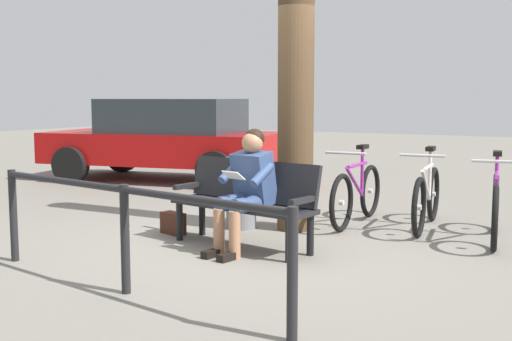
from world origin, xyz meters
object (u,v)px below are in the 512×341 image
Objects in this scene: parked_car at (167,138)px; bicycle_silver at (427,198)px; handbag at (173,223)px; litter_bin at (241,192)px; person_reading at (247,184)px; bicycle_blue at (495,207)px; tree_trunk at (296,58)px; bicycle_purple at (357,194)px; bench at (247,197)px.

bicycle_silver is at bearing 147.58° from parked_car.
handbag is 4.69m from parked_car.
handbag is at bearing 52.06° from litter_bin.
person_reading is 5.60m from parked_car.
person_reading reaches higher than bicycle_blue.
tree_trunk is at bearing -77.51° from person_reading.
handbag is 0.18× the size of bicycle_purple.
person_reading is 4.00× the size of handbag.
bicycle_blue and bicycle_purple have the same top height.
person_reading is at bearing 123.77° from parked_car.
litter_bin is (0.61, -0.94, -0.25)m from person_reading.
tree_trunk is at bearing -157.62° from litter_bin.
person_reading is 0.31× the size of tree_trunk.
bicycle_purple is (-1.08, -0.87, -0.06)m from litter_bin.
bicycle_blue is 0.99× the size of bicycle_purple.
tree_trunk reaches higher than parked_car.
bicycle_purple is (-0.58, -1.62, -0.15)m from bench.
litter_bin is 2.76m from bicycle_blue.
parked_car is at bearing -34.61° from person_reading.
parked_car is (2.83, -3.69, 0.65)m from handbag.
person_reading is (-0.11, 0.19, 0.16)m from bench.
tree_trunk is at bearing -65.03° from bicycle_silver.
bicycle_blue is 1.00× the size of bicycle_silver.
parked_car is at bearing -34.03° from bench.
handbag is 0.08× the size of tree_trunk.
tree_trunk is 2.18m from bicycle_silver.
bicycle_silver is 0.38× the size of parked_car.
person_reading is at bearing -38.49° from bicycle_silver.
bicycle_purple is at bearing -136.25° from handbag.
bench is 1.74m from tree_trunk.
bench is 0.27m from person_reading.
litter_bin is at bearing -127.94° from handbag.
bicycle_silver and bicycle_purple have the same top height.
handbag is at bearing 116.58° from parked_car.
person_reading is at bearing -59.50° from bicycle_blue.
person_reading is 1.73m from tree_trunk.
handbag is 2.20m from bicycle_purple.
bench is 0.99× the size of bicycle_purple.
litter_bin is 2.13m from bicycle_silver.
tree_trunk reaches higher than bicycle_silver.
litter_bin is 4.53m from parked_car.
bicycle_purple reaches higher than bench.
bench is 2.23m from bicycle_silver.
bench is at bearing 123.84° from litter_bin.
handbag is at bearing 4.60° from bench.
person_reading is 2.65m from bicycle_blue.
parked_car reaches higher than bicycle_silver.
bench is 2.62m from bicycle_blue.
person_reading is 2.33m from bicycle_silver.
bicycle_purple is at bearing -128.59° from tree_trunk.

